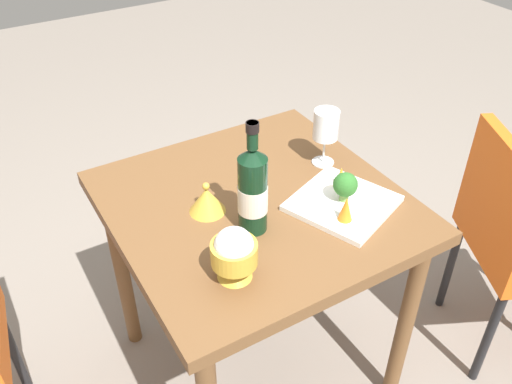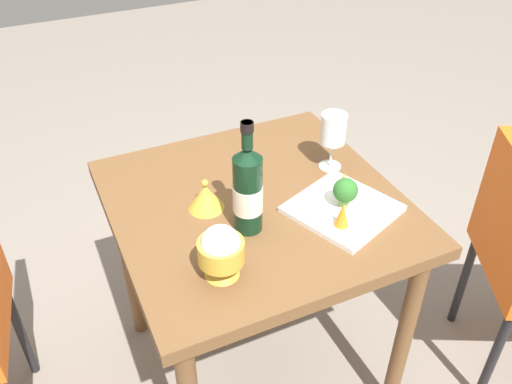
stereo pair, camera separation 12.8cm
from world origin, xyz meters
name	(u,v)px [view 1 (the left image)]	position (x,y,z in m)	size (l,w,h in m)	color
ground_plane	(256,363)	(0.00, 0.00, 0.00)	(8.00, 8.00, 0.00)	gray
dining_table	(256,228)	(0.00, 0.00, 0.64)	(0.79, 0.79, 0.74)	brown
chair_by_wall	(511,231)	(0.32, 0.77, 0.53)	(0.54, 0.54, 0.85)	orange
wine_bottle	(253,190)	(0.10, -0.07, 0.87)	(0.08, 0.08, 0.32)	black
wine_glass	(326,126)	(-0.06, 0.28, 0.87)	(0.08, 0.08, 0.18)	white
rice_bowl	(234,253)	(0.23, -0.19, 0.82)	(0.11, 0.11, 0.14)	gold
rice_bowl_lid	(207,200)	(-0.03, -0.14, 0.78)	(0.10, 0.10, 0.09)	gold
serving_plate	(343,203)	(0.14, 0.19, 0.75)	(0.32, 0.32, 0.02)	white
broccoli_floret	(345,185)	(0.14, 0.20, 0.81)	(0.07, 0.07, 0.09)	#729E4C
carrot_garnish_left	(341,176)	(0.08, 0.23, 0.79)	(0.03, 0.03, 0.06)	orange
carrot_garnish_right	(346,209)	(0.21, 0.15, 0.79)	(0.04, 0.04, 0.07)	orange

